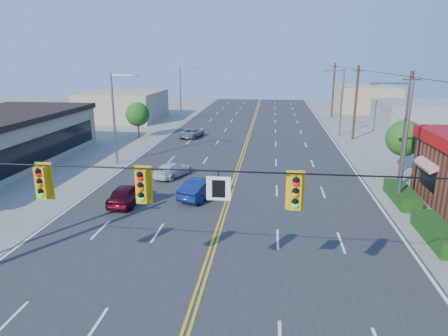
# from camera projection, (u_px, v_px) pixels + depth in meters

# --- Properties ---
(road) EXTENTS (20.00, 120.00, 0.06)m
(road) POSITION_uv_depth(u_px,v_px,m) (237.00, 174.00, 32.82)
(road) COLOR #2D2D30
(road) RESTS_ON ground
(signal_span) EXTENTS (24.32, 0.34, 9.00)m
(signal_span) POSITION_uv_depth(u_px,v_px,m) (177.00, 204.00, 12.40)
(signal_span) COLOR #47301E
(signal_span) RESTS_ON ground
(streetlight_se) EXTENTS (2.55, 0.25, 8.00)m
(streetlight_se) POSITION_uv_depth(u_px,v_px,m) (402.00, 137.00, 24.63)
(streetlight_se) COLOR gray
(streetlight_se) RESTS_ON ground
(streetlight_ne) EXTENTS (2.55, 0.25, 8.00)m
(streetlight_ne) POSITION_uv_depth(u_px,v_px,m) (340.00, 99.00, 47.59)
(streetlight_ne) COLOR gray
(streetlight_ne) RESTS_ON ground
(streetlight_sw) EXTENTS (2.55, 0.25, 8.00)m
(streetlight_sw) POSITION_uv_depth(u_px,v_px,m) (116.00, 114.00, 34.77)
(streetlight_sw) COLOR gray
(streetlight_sw) RESTS_ON ground
(streetlight_nw) EXTENTS (2.55, 0.25, 8.00)m
(streetlight_nw) POSITION_uv_depth(u_px,v_px,m) (182.00, 90.00, 59.64)
(streetlight_nw) COLOR gray
(streetlight_nw) RESTS_ON ground
(utility_pole_near) EXTENTS (0.28, 0.28, 8.40)m
(utility_pole_near) POSITION_uv_depth(u_px,v_px,m) (405.00, 131.00, 28.38)
(utility_pole_near) COLOR #47301E
(utility_pole_near) RESTS_ON ground
(utility_pole_mid) EXTENTS (0.28, 0.28, 8.40)m
(utility_pole_mid) POSITION_uv_depth(u_px,v_px,m) (356.00, 103.00, 45.59)
(utility_pole_mid) COLOR #47301E
(utility_pole_mid) RESTS_ON ground
(utility_pole_far) EXTENTS (0.28, 0.28, 8.40)m
(utility_pole_far) POSITION_uv_depth(u_px,v_px,m) (333.00, 91.00, 62.81)
(utility_pole_far) COLOR #47301E
(utility_pole_far) RESTS_ON ground
(tree_kfc_rear) EXTENTS (2.94, 2.94, 4.41)m
(tree_kfc_rear) POSITION_uv_depth(u_px,v_px,m) (404.00, 138.00, 32.39)
(tree_kfc_rear) COLOR #47301E
(tree_kfc_rear) RESTS_ON ground
(tree_west) EXTENTS (2.80, 2.80, 4.20)m
(tree_west) POSITION_uv_depth(u_px,v_px,m) (138.00, 114.00, 46.96)
(tree_west) COLOR #47301E
(tree_west) RESTS_ON ground
(bld_east_mid) EXTENTS (12.00, 10.00, 4.00)m
(bld_east_mid) POSITION_uv_depth(u_px,v_px,m) (430.00, 119.00, 48.88)
(bld_east_mid) COLOR gray
(bld_east_mid) RESTS_ON ground
(bld_west_far) EXTENTS (11.00, 12.00, 4.20)m
(bld_west_far) POSITION_uv_depth(u_px,v_px,m) (124.00, 106.00, 61.35)
(bld_west_far) COLOR tan
(bld_west_far) RESTS_ON ground
(bld_east_far) EXTENTS (10.00, 10.00, 4.40)m
(bld_east_far) POSITION_uv_depth(u_px,v_px,m) (365.00, 99.00, 70.21)
(bld_east_far) COLOR tan
(bld_east_far) RESTS_ON ground
(car_magenta) EXTENTS (1.58, 3.91, 1.33)m
(car_magenta) POSITION_uv_depth(u_px,v_px,m) (127.00, 195.00, 25.92)
(car_magenta) COLOR maroon
(car_magenta) RESTS_ON ground
(car_blue) EXTENTS (2.88, 4.43, 1.38)m
(car_blue) POSITION_uv_depth(u_px,v_px,m) (202.00, 189.00, 27.04)
(car_blue) COLOR navy
(car_blue) RESTS_ON ground
(car_white) EXTENTS (2.88, 4.18, 1.12)m
(car_white) POSITION_uv_depth(u_px,v_px,m) (173.00, 170.00, 31.85)
(car_white) COLOR silver
(car_white) RESTS_ON ground
(car_silver) EXTENTS (2.64, 4.37, 1.13)m
(car_silver) POSITION_uv_depth(u_px,v_px,m) (192.00, 133.00, 47.45)
(car_silver) COLOR #9B9CA0
(car_silver) RESTS_ON ground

